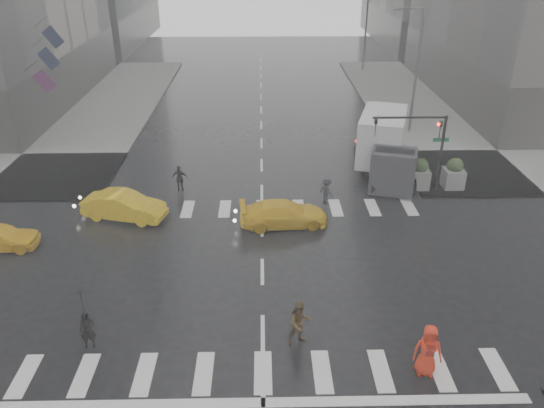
{
  "coord_description": "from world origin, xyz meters",
  "views": [
    {
      "loc": [
        0.03,
        -19.35,
        13.2
      ],
      "look_at": [
        0.47,
        2.0,
        2.3
      ],
      "focal_mm": 35.0,
      "sensor_mm": 36.0,
      "label": 1
    }
  ],
  "objects_px": {
    "pedestrian_brown": "(300,323)",
    "taxi_mid": "(124,206)",
    "box_truck": "(385,145)",
    "traffic_signal_pole": "(425,138)",
    "pedestrian_orange": "(428,350)"
  },
  "relations": [
    {
      "from": "pedestrian_brown",
      "to": "taxi_mid",
      "type": "relative_size",
      "value": 0.42
    },
    {
      "from": "box_truck",
      "to": "traffic_signal_pole",
      "type": "bearing_deg",
      "value": -38.89
    },
    {
      "from": "pedestrian_orange",
      "to": "box_truck",
      "type": "bearing_deg",
      "value": 91.09
    },
    {
      "from": "taxi_mid",
      "to": "box_truck",
      "type": "relative_size",
      "value": 0.63
    },
    {
      "from": "pedestrian_brown",
      "to": "pedestrian_orange",
      "type": "bearing_deg",
      "value": -40.3
    },
    {
      "from": "pedestrian_orange",
      "to": "taxi_mid",
      "type": "xyz_separation_m",
      "value": [
        -12.54,
        11.17,
        -0.27
      ]
    },
    {
      "from": "pedestrian_brown",
      "to": "pedestrian_orange",
      "type": "height_order",
      "value": "pedestrian_orange"
    },
    {
      "from": "pedestrian_brown",
      "to": "taxi_mid",
      "type": "height_order",
      "value": "pedestrian_brown"
    },
    {
      "from": "taxi_mid",
      "to": "box_truck",
      "type": "height_order",
      "value": "box_truck"
    },
    {
      "from": "pedestrian_orange",
      "to": "taxi_mid",
      "type": "bearing_deg",
      "value": 146.16
    },
    {
      "from": "traffic_signal_pole",
      "to": "taxi_mid",
      "type": "distance_m",
      "value": 16.56
    },
    {
      "from": "pedestrian_brown",
      "to": "box_truck",
      "type": "height_order",
      "value": "box_truck"
    },
    {
      "from": "traffic_signal_pole",
      "to": "pedestrian_orange",
      "type": "bearing_deg",
      "value": -104.17
    },
    {
      "from": "traffic_signal_pole",
      "to": "box_truck",
      "type": "distance_m",
      "value": 3.14
    },
    {
      "from": "taxi_mid",
      "to": "box_truck",
      "type": "distance_m",
      "value": 15.49
    }
  ]
}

